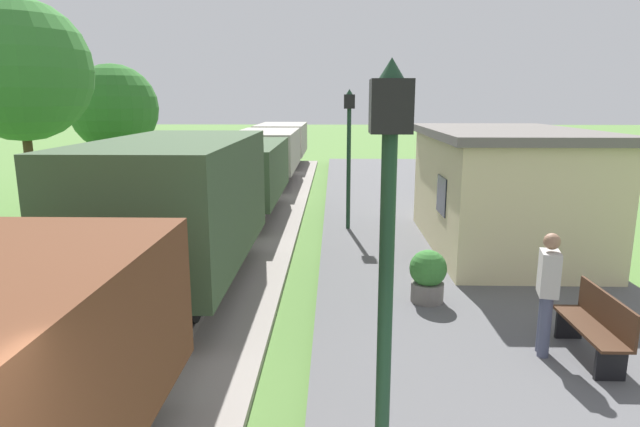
# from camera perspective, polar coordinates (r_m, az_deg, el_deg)

# --- Properties ---
(freight_train) EXTENTS (2.50, 32.60, 2.72)m
(freight_train) POSITION_cam_1_polar(r_m,az_deg,el_deg) (16.22, -8.78, 4.13)
(freight_train) COLOR brown
(freight_train) RESTS_ON rail_near
(station_hut) EXTENTS (3.50, 5.80, 2.78)m
(station_hut) POSITION_cam_1_polar(r_m,az_deg,el_deg) (13.07, 18.91, 2.55)
(station_hut) COLOR beige
(station_hut) RESTS_ON platform_slab
(bench_near_hut) EXTENTS (0.42, 1.50, 0.91)m
(bench_near_hut) POSITION_cam_1_polar(r_m,az_deg,el_deg) (8.15, 27.46, -10.56)
(bench_near_hut) COLOR #422819
(bench_near_hut) RESTS_ON platform_slab
(person_waiting) EXTENTS (0.32, 0.42, 1.71)m
(person_waiting) POSITION_cam_1_polar(r_m,az_deg,el_deg) (7.82, 23.22, -7.49)
(person_waiting) COLOR #474C66
(person_waiting) RESTS_ON platform_slab
(potted_planter) EXTENTS (0.64, 0.64, 0.92)m
(potted_planter) POSITION_cam_1_polar(r_m,az_deg,el_deg) (9.37, 11.49, -6.50)
(potted_planter) COLOR slate
(potted_planter) RESTS_ON platform_slab
(lamp_post_near) EXTENTS (0.28, 0.28, 3.70)m
(lamp_post_near) POSITION_cam_1_polar(r_m,az_deg,el_deg) (3.79, 7.25, -1.31)
(lamp_post_near) COLOR #193823
(lamp_post_near) RESTS_ON platform_slab
(lamp_post_far) EXTENTS (0.28, 0.28, 3.70)m
(lamp_post_far) POSITION_cam_1_polar(r_m,az_deg,el_deg) (14.10, 3.13, 8.54)
(lamp_post_far) COLOR #193823
(lamp_post_far) RESTS_ON platform_slab
(tree_trackside_far) EXTENTS (4.32, 4.32, 6.72)m
(tree_trackside_far) POSITION_cam_1_polar(r_m,az_deg,el_deg) (19.08, -29.57, 13.23)
(tree_trackside_far) COLOR #4C3823
(tree_trackside_far) RESTS_ON ground
(tree_field_left) EXTENTS (3.96, 3.96, 5.28)m
(tree_field_left) POSITION_cam_1_polar(r_m,az_deg,el_deg) (26.39, -21.23, 10.48)
(tree_field_left) COLOR #4C3823
(tree_field_left) RESTS_ON ground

